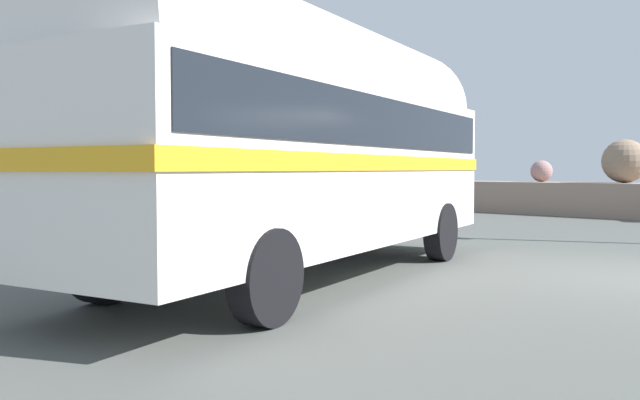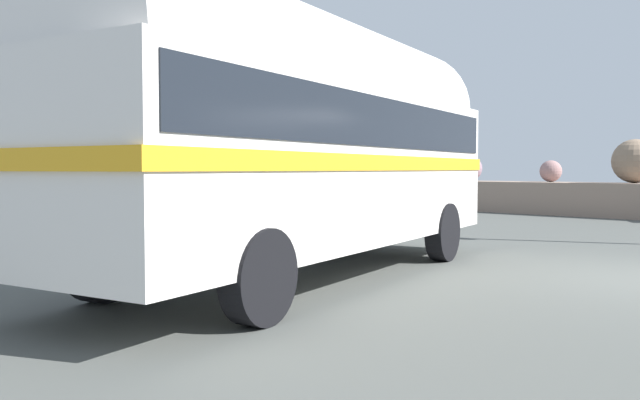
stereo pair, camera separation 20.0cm
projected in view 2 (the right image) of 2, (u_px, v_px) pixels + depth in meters
vintage_coach at (304, 133)px, 9.06m from camera, size 4.48×8.91×3.70m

